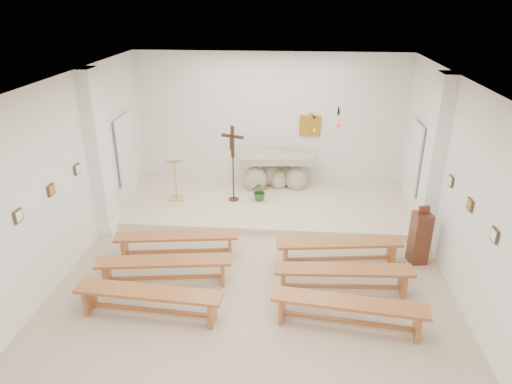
# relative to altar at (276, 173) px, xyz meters

# --- Properties ---
(ground) EXTENTS (7.00, 10.00, 0.00)m
(ground) POSITION_rel_altar_xyz_m (-0.21, -4.40, -0.52)
(ground) COLOR tan
(ground) RESTS_ON ground
(wall_left) EXTENTS (0.02, 10.00, 3.50)m
(wall_left) POSITION_rel_altar_xyz_m (-3.70, -4.40, 1.23)
(wall_left) COLOR silver
(wall_left) RESTS_ON ground
(wall_right) EXTENTS (0.02, 10.00, 3.50)m
(wall_right) POSITION_rel_altar_xyz_m (3.28, -4.40, 1.23)
(wall_right) COLOR silver
(wall_right) RESTS_ON ground
(wall_back) EXTENTS (7.00, 0.02, 3.50)m
(wall_back) POSITION_rel_altar_xyz_m (-0.21, 0.59, 1.23)
(wall_back) COLOR silver
(wall_back) RESTS_ON ground
(ceiling) EXTENTS (7.00, 10.00, 0.02)m
(ceiling) POSITION_rel_altar_xyz_m (-0.21, -4.40, 2.97)
(ceiling) COLOR silver
(ceiling) RESTS_ON wall_back
(sanctuary_platform) EXTENTS (6.98, 3.00, 0.15)m
(sanctuary_platform) POSITION_rel_altar_xyz_m (-0.21, -0.90, -0.45)
(sanctuary_platform) COLOR beige
(sanctuary_platform) RESTS_ON ground
(pilaster_left) EXTENTS (0.26, 0.55, 3.50)m
(pilaster_left) POSITION_rel_altar_xyz_m (-3.58, -2.40, 1.23)
(pilaster_left) COLOR white
(pilaster_left) RESTS_ON ground
(pilaster_right) EXTENTS (0.26, 0.55, 3.50)m
(pilaster_right) POSITION_rel_altar_xyz_m (3.16, -2.40, 1.23)
(pilaster_right) COLOR white
(pilaster_right) RESTS_ON ground
(gold_wall_relief) EXTENTS (0.55, 0.04, 0.55)m
(gold_wall_relief) POSITION_rel_altar_xyz_m (0.84, 0.56, 1.13)
(gold_wall_relief) COLOR gold
(gold_wall_relief) RESTS_ON wall_back
(sanctuary_lamp) EXTENTS (0.11, 0.36, 0.44)m
(sanctuary_lamp) POSITION_rel_altar_xyz_m (1.54, 0.31, 1.29)
(sanctuary_lamp) COLOR black
(sanctuary_lamp) RESTS_ON wall_back
(station_frame_left_front) EXTENTS (0.03, 0.20, 0.20)m
(station_frame_left_front) POSITION_rel_altar_xyz_m (-3.68, -5.20, 1.20)
(station_frame_left_front) COLOR #42311D
(station_frame_left_front) RESTS_ON wall_left
(station_frame_left_mid) EXTENTS (0.03, 0.20, 0.20)m
(station_frame_left_mid) POSITION_rel_altar_xyz_m (-3.68, -4.20, 1.20)
(station_frame_left_mid) COLOR #42311D
(station_frame_left_mid) RESTS_ON wall_left
(station_frame_left_rear) EXTENTS (0.03, 0.20, 0.20)m
(station_frame_left_rear) POSITION_rel_altar_xyz_m (-3.68, -3.20, 1.20)
(station_frame_left_rear) COLOR #42311D
(station_frame_left_rear) RESTS_ON wall_left
(station_frame_right_front) EXTENTS (0.03, 0.20, 0.20)m
(station_frame_right_front) POSITION_rel_altar_xyz_m (3.26, -5.20, 1.20)
(station_frame_right_front) COLOR #42311D
(station_frame_right_front) RESTS_ON wall_right
(station_frame_right_mid) EXTENTS (0.03, 0.20, 0.20)m
(station_frame_right_mid) POSITION_rel_altar_xyz_m (3.26, -4.20, 1.20)
(station_frame_right_mid) COLOR #42311D
(station_frame_right_mid) RESTS_ON wall_right
(station_frame_right_rear) EXTENTS (0.03, 0.20, 0.20)m
(station_frame_right_rear) POSITION_rel_altar_xyz_m (3.26, -3.20, 1.20)
(station_frame_right_rear) COLOR #42311D
(station_frame_right_rear) RESTS_ON wall_right
(radiator_left) EXTENTS (0.10, 0.85, 0.52)m
(radiator_left) POSITION_rel_altar_xyz_m (-3.64, -1.70, -0.25)
(radiator_left) COLOR silver
(radiator_left) RESTS_ON ground
(radiator_right) EXTENTS (0.10, 0.85, 0.52)m
(radiator_right) POSITION_rel_altar_xyz_m (3.22, -1.70, -0.25)
(radiator_right) COLOR silver
(radiator_right) RESTS_ON ground
(altar) EXTENTS (1.95, 0.94, 0.97)m
(altar) POSITION_rel_altar_xyz_m (0.00, 0.00, 0.00)
(altar) COLOR beige
(altar) RESTS_ON sanctuary_platform
(lectern) EXTENTS (0.44, 0.39, 1.09)m
(lectern) POSITION_rel_altar_xyz_m (-2.39, -1.01, 0.17)
(lectern) COLOR tan
(lectern) RESTS_ON sanctuary_platform
(crucifix_stand) EXTENTS (0.55, 0.25, 1.87)m
(crucifix_stand) POSITION_rel_altar_xyz_m (-0.99, -0.94, 0.71)
(crucifix_stand) COLOR #3B2012
(crucifix_stand) RESTS_ON sanctuary_platform
(potted_plant) EXTENTS (0.48, 0.43, 0.47)m
(potted_plant) POSITION_rel_altar_xyz_m (-0.34, -0.89, -0.13)
(potted_plant) COLOR #315522
(potted_plant) RESTS_ON sanctuary_platform
(donation_pedestal) EXTENTS (0.37, 0.37, 1.20)m
(donation_pedestal) POSITION_rel_altar_xyz_m (2.89, -3.17, 0.01)
(donation_pedestal) COLOR #512417
(donation_pedestal) RESTS_ON ground
(bench_left_front) EXTENTS (2.41, 0.70, 0.50)m
(bench_left_front) POSITION_rel_altar_xyz_m (-1.77, -3.41, -0.14)
(bench_left_front) COLOR #9D612D
(bench_left_front) RESTS_ON ground
(bench_right_front) EXTENTS (2.41, 0.68, 0.50)m
(bench_right_front) POSITION_rel_altar_xyz_m (1.36, -3.41, -0.14)
(bench_right_front) COLOR #9D612D
(bench_right_front) RESTS_ON ground
(bench_left_second) EXTENTS (2.41, 0.70, 0.50)m
(bench_left_second) POSITION_rel_altar_xyz_m (-1.77, -4.33, -0.14)
(bench_left_second) COLOR #9D612D
(bench_left_second) RESTS_ON ground
(bench_right_second) EXTENTS (2.39, 0.51, 0.50)m
(bench_right_second) POSITION_rel_altar_xyz_m (1.36, -4.33, -0.14)
(bench_right_second) COLOR #9D612D
(bench_right_second) RESTS_ON ground
(bench_left_third) EXTENTS (2.40, 0.54, 0.50)m
(bench_left_third) POSITION_rel_altar_xyz_m (-1.77, -5.24, -0.14)
(bench_left_third) COLOR #9D612D
(bench_left_third) RESTS_ON ground
(bench_right_third) EXTENTS (2.41, 0.66, 0.50)m
(bench_right_third) POSITION_rel_altar_xyz_m (1.36, -5.24, -0.14)
(bench_right_third) COLOR #9D612D
(bench_right_third) RESTS_ON ground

